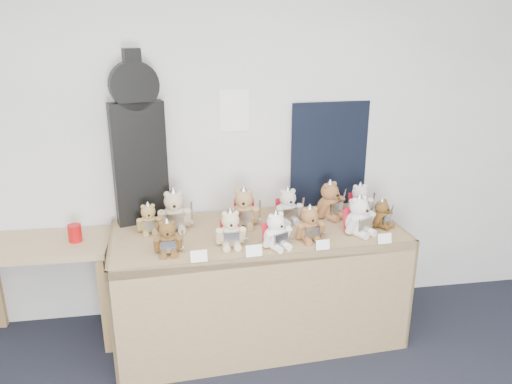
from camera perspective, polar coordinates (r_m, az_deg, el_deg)
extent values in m
plane|color=white|center=(3.64, -6.61, 5.64)|extent=(6.00, 0.00, 6.00)
cube|color=white|center=(3.61, -2.49, 9.27)|extent=(0.21, 0.00, 0.30)
cube|color=olive|center=(3.44, 0.19, -4.80)|extent=(2.02, 0.94, 0.06)
cube|color=olive|center=(3.28, 1.78, -13.71)|extent=(1.98, 0.14, 0.82)
cube|color=olive|center=(3.56, -15.74, -11.66)|extent=(0.07, 0.82, 0.82)
cube|color=olive|center=(3.92, 14.44, -8.51)|extent=(0.07, 0.82, 0.82)
cube|color=tan|center=(3.71, -23.36, -5.65)|extent=(0.91, 0.51, 0.04)
cube|color=olive|center=(3.60, -16.91, -12.34)|extent=(0.05, 0.05, 0.71)
cube|color=olive|center=(3.97, -16.09, -9.20)|extent=(0.05, 0.05, 0.71)
cube|color=black|center=(3.53, -13.13, 3.16)|extent=(0.38, 0.20, 0.85)
cylinder|color=black|center=(3.43, -13.80, 11.76)|extent=(0.34, 0.19, 0.32)
cube|color=black|center=(3.41, -13.97, 13.88)|extent=(0.13, 0.12, 0.21)
cube|color=black|center=(3.82, 8.37, 4.22)|extent=(0.60, 0.07, 0.80)
cylinder|color=#B50C0D|center=(3.62, -19.99, -4.43)|extent=(0.09, 0.09, 0.12)
ellipsoid|color=brown|center=(3.13, -10.01, -5.83)|extent=(0.14, 0.12, 0.14)
sphere|color=brown|center=(3.09, -10.11, -4.23)|extent=(0.10, 0.10, 0.10)
cylinder|color=brown|center=(3.05, -10.09, -4.69)|extent=(0.04, 0.02, 0.04)
sphere|color=black|center=(3.04, -10.08, -4.81)|extent=(0.02, 0.02, 0.02)
sphere|color=brown|center=(3.07, -10.78, -3.58)|extent=(0.03, 0.03, 0.03)
sphere|color=brown|center=(3.07, -9.53, -3.50)|extent=(0.03, 0.03, 0.03)
cylinder|color=brown|center=(3.11, -11.26, -5.92)|extent=(0.04, 0.08, 0.11)
cylinder|color=brown|center=(3.11, -8.77, -5.77)|extent=(0.04, 0.08, 0.11)
cylinder|color=brown|center=(3.10, -10.54, -6.92)|extent=(0.05, 0.09, 0.04)
cylinder|color=brown|center=(3.10, -9.36, -6.85)|extent=(0.05, 0.09, 0.04)
cube|color=silver|center=(3.08, -10.00, -6.19)|extent=(0.09, 0.02, 0.08)
cone|color=silver|center=(3.07, -10.16, -3.48)|extent=(0.09, 0.09, 0.07)
cube|color=silver|center=(3.09, -8.39, -5.47)|extent=(0.01, 0.04, 0.15)
cube|color=silver|center=(3.11, -8.34, -6.42)|extent=(0.04, 0.01, 0.01)
ellipsoid|color=beige|center=(3.18, -2.92, -4.97)|extent=(0.16, 0.13, 0.16)
sphere|color=beige|center=(3.14, -2.95, -3.24)|extent=(0.11, 0.11, 0.11)
cylinder|color=beige|center=(3.10, -2.86, -3.72)|extent=(0.05, 0.03, 0.05)
sphere|color=black|center=(3.09, -2.83, -3.84)|extent=(0.02, 0.02, 0.02)
sphere|color=beige|center=(3.12, -3.64, -2.52)|extent=(0.04, 0.04, 0.04)
sphere|color=beige|center=(3.13, -2.29, -2.46)|extent=(0.04, 0.04, 0.04)
cylinder|color=beige|center=(3.16, -4.22, -5.05)|extent=(0.04, 0.09, 0.12)
cylinder|color=beige|center=(3.17, -1.56, -4.91)|extent=(0.04, 0.09, 0.12)
cylinder|color=beige|center=(3.15, -3.45, -6.14)|extent=(0.05, 0.10, 0.05)
cylinder|color=beige|center=(3.16, -2.18, -6.07)|extent=(0.05, 0.10, 0.05)
cube|color=silver|center=(3.13, -2.81, -5.35)|extent=(0.10, 0.02, 0.09)
cone|color=silver|center=(3.13, -2.97, -2.42)|extent=(0.10, 0.10, 0.07)
cube|color=silver|center=(3.15, -1.11, -4.59)|extent=(0.01, 0.04, 0.16)
cube|color=silver|center=(3.18, -1.11, -5.61)|extent=(0.05, 0.01, 0.01)
cube|color=red|center=(3.23, -3.02, -4.37)|extent=(0.12, 0.03, 0.14)
ellipsoid|color=white|center=(3.16, 2.24, -5.15)|extent=(0.19, 0.18, 0.15)
sphere|color=white|center=(3.12, 2.26, -3.44)|extent=(0.11, 0.11, 0.11)
cylinder|color=white|center=(3.09, 2.78, -3.86)|extent=(0.05, 0.04, 0.05)
sphere|color=black|center=(3.08, 2.97, -3.96)|extent=(0.02, 0.02, 0.02)
sphere|color=white|center=(3.09, 1.72, -2.83)|extent=(0.04, 0.04, 0.04)
sphere|color=white|center=(3.13, 2.82, -2.55)|extent=(0.04, 0.04, 0.04)
cylinder|color=white|center=(3.11, 1.36, -5.45)|extent=(0.07, 0.09, 0.12)
cylinder|color=white|center=(3.19, 3.51, -4.84)|extent=(0.07, 0.09, 0.12)
cylinder|color=white|center=(3.12, 2.29, -6.36)|extent=(0.08, 0.11, 0.05)
cylinder|color=white|center=(3.16, 3.31, -6.06)|extent=(0.08, 0.11, 0.05)
cube|color=silver|center=(3.12, 2.89, -5.46)|extent=(0.10, 0.06, 0.08)
cone|color=silver|center=(3.10, 2.28, -2.62)|extent=(0.10, 0.10, 0.07)
cube|color=silver|center=(3.18, 3.97, -4.44)|extent=(0.03, 0.04, 0.16)
cube|color=silver|center=(3.21, 3.95, -5.44)|extent=(0.04, 0.02, 0.01)
cube|color=red|center=(3.20, 1.64, -4.62)|extent=(0.12, 0.08, 0.14)
ellipsoid|color=#906036|center=(3.28, 6.09, -4.35)|extent=(0.16, 0.14, 0.15)
sphere|color=#906036|center=(3.24, 6.15, -2.73)|extent=(0.11, 0.11, 0.11)
cylinder|color=#906036|center=(3.21, 6.42, -3.16)|extent=(0.05, 0.03, 0.05)
sphere|color=black|center=(3.19, 6.52, -3.27)|extent=(0.02, 0.02, 0.02)
sphere|color=#906036|center=(3.22, 5.57, -2.08)|extent=(0.04, 0.04, 0.04)
sphere|color=#906036|center=(3.24, 6.77, -1.96)|extent=(0.04, 0.04, 0.04)
cylinder|color=#906036|center=(3.24, 5.01, -4.49)|extent=(0.05, 0.09, 0.11)
cylinder|color=#906036|center=(3.29, 7.37, -4.23)|extent=(0.05, 0.09, 0.11)
cylinder|color=#906036|center=(3.24, 5.81, -5.46)|extent=(0.05, 0.10, 0.04)
cylinder|color=#906036|center=(3.26, 6.93, -5.33)|extent=(0.05, 0.10, 0.04)
cube|color=silver|center=(3.23, 6.44, -4.69)|extent=(0.10, 0.02, 0.08)
cone|color=silver|center=(3.23, 6.18, -1.96)|extent=(0.09, 0.09, 0.07)
cube|color=silver|center=(3.28, 7.83, -3.90)|extent=(0.02, 0.04, 0.16)
cube|color=silver|center=(3.30, 7.78, -4.86)|extent=(0.05, 0.01, 0.01)
ellipsoid|color=white|center=(3.42, 11.56, -3.45)|extent=(0.22, 0.21, 0.17)
sphere|color=white|center=(3.38, 11.69, -1.63)|extent=(0.13, 0.13, 0.13)
cylinder|color=white|center=(3.35, 12.36, -2.04)|extent=(0.06, 0.05, 0.05)
sphere|color=black|center=(3.34, 12.61, -2.13)|extent=(0.02, 0.02, 0.02)
sphere|color=white|center=(3.33, 11.27, -0.98)|extent=(0.04, 0.04, 0.04)
sphere|color=white|center=(3.39, 12.22, -0.69)|extent=(0.04, 0.04, 0.04)
cylinder|color=white|center=(3.35, 10.89, -3.76)|extent=(0.09, 0.11, 0.13)
cylinder|color=white|center=(3.46, 12.76, -3.10)|extent=(0.09, 0.11, 0.13)
cylinder|color=white|center=(3.38, 11.82, -4.69)|extent=(0.10, 0.12, 0.05)
cylinder|color=white|center=(3.43, 12.70, -4.37)|extent=(0.10, 0.12, 0.05)
cube|color=silver|center=(3.38, 12.42, -3.73)|extent=(0.11, 0.07, 0.10)
cone|color=silver|center=(3.36, 11.75, -0.76)|extent=(0.11, 0.11, 0.08)
cube|color=silver|center=(3.47, 13.24, -2.67)|extent=(0.03, 0.04, 0.18)
cube|color=silver|center=(3.49, 13.15, -3.73)|extent=(0.05, 0.03, 0.01)
cube|color=red|center=(3.46, 10.78, -2.93)|extent=(0.14, 0.09, 0.16)
ellipsoid|color=brown|center=(3.58, 14.06, -2.98)|extent=(0.17, 0.16, 0.13)
sphere|color=brown|center=(3.55, 14.17, -1.67)|extent=(0.10, 0.10, 0.10)
cylinder|color=brown|center=(3.53, 14.70, -1.95)|extent=(0.05, 0.04, 0.04)
sphere|color=black|center=(3.52, 14.90, -2.01)|extent=(0.02, 0.02, 0.02)
sphere|color=brown|center=(3.51, 13.93, -1.23)|extent=(0.03, 0.03, 0.03)
sphere|color=brown|center=(3.56, 14.49, -0.99)|extent=(0.03, 0.03, 0.03)
cylinder|color=brown|center=(3.52, 13.72, -3.21)|extent=(0.07, 0.08, 0.10)
cylinder|color=brown|center=(3.61, 14.83, -2.69)|extent=(0.07, 0.08, 0.10)
cylinder|color=brown|center=(3.54, 14.35, -3.85)|extent=(0.08, 0.09, 0.04)
cylinder|color=brown|center=(3.59, 14.87, -3.59)|extent=(0.08, 0.09, 0.04)
cube|color=silver|center=(3.55, 14.74, -3.14)|extent=(0.08, 0.06, 0.07)
cone|color=silver|center=(3.53, 14.22, -1.06)|extent=(0.08, 0.08, 0.06)
cube|color=silver|center=(3.62, 15.15, -2.37)|extent=(0.03, 0.03, 0.14)
cube|color=silver|center=(3.64, 15.08, -3.13)|extent=(0.04, 0.03, 0.01)
ellipsoid|color=#BFAD8B|center=(3.47, -9.28, -2.93)|extent=(0.19, 0.16, 0.18)
sphere|color=#BFAD8B|center=(3.43, -9.38, -1.04)|extent=(0.13, 0.13, 0.13)
cylinder|color=#BFAD8B|center=(3.38, -9.33, -1.52)|extent=(0.06, 0.03, 0.06)
sphere|color=black|center=(3.36, -9.32, -1.64)|extent=(0.02, 0.02, 0.02)
sphere|color=#BFAD8B|center=(3.41, -10.16, -0.26)|extent=(0.04, 0.04, 0.04)
sphere|color=#BFAD8B|center=(3.41, -8.70, -0.17)|extent=(0.04, 0.04, 0.04)
cylinder|color=#BFAD8B|center=(3.44, -10.71, -3.02)|extent=(0.06, 0.10, 0.14)
cylinder|color=#BFAD8B|center=(3.45, -7.83, -2.83)|extent=(0.06, 0.10, 0.14)
cylinder|color=#BFAD8B|center=(3.43, -9.87, -4.17)|extent=(0.06, 0.12, 0.05)
cylinder|color=#BFAD8B|center=(3.43, -8.50, -4.08)|extent=(0.06, 0.12, 0.05)
cube|color=silver|center=(3.40, -9.23, -3.30)|extent=(0.12, 0.02, 0.10)
cone|color=silver|center=(3.41, -9.43, -0.14)|extent=(0.11, 0.11, 0.09)
cube|color=silver|center=(3.43, -7.38, -2.46)|extent=(0.02, 0.05, 0.19)
cube|color=silver|center=(3.45, -7.33, -3.59)|extent=(0.05, 0.01, 0.01)
ellipsoid|color=#A88254|center=(3.48, -1.40, -2.61)|extent=(0.20, 0.18, 0.18)
sphere|color=#A88254|center=(3.44, -1.41, -0.77)|extent=(0.13, 0.13, 0.13)
cylinder|color=#A88254|center=(3.39, -1.43, -1.24)|extent=(0.06, 0.04, 0.05)
sphere|color=black|center=(3.38, -1.44, -1.36)|extent=(0.02, 0.02, 0.02)
sphere|color=#A88254|center=(3.43, -2.13, 0.03)|extent=(0.04, 0.04, 0.04)
sphere|color=#A88254|center=(3.43, -0.71, 0.03)|extent=(0.04, 0.04, 0.04)
cylinder|color=#A88254|center=(3.46, -2.80, -2.61)|extent=(0.06, 0.10, 0.13)
cylinder|color=#A88254|center=(3.46, -0.01, -2.61)|extent=(0.06, 0.10, 0.13)
cylinder|color=#A88254|center=(3.45, -2.08, -3.77)|extent=(0.07, 0.12, 0.05)
cylinder|color=#A88254|center=(3.45, -0.74, -3.78)|extent=(0.07, 0.12, 0.05)
cube|color=silver|center=(3.42, -1.42, -2.97)|extent=(0.12, 0.04, 0.10)
cone|color=silver|center=(3.42, -1.42, 0.10)|extent=(0.11, 0.11, 0.08)
cube|color=silver|center=(3.44, 0.44, -2.28)|extent=(0.02, 0.05, 0.19)
cube|color=silver|center=(3.46, 0.44, -3.37)|extent=(0.05, 0.02, 0.01)
cube|color=red|center=(3.54, -1.38, -2.02)|extent=(0.15, 0.05, 0.16)
ellipsoid|color=beige|center=(3.56, 3.60, -2.31)|extent=(0.18, 0.16, 0.16)
sphere|color=beige|center=(3.52, 3.64, -0.67)|extent=(0.12, 0.12, 0.12)
cylinder|color=beige|center=(3.48, 3.93, -1.07)|extent=(0.05, 0.03, 0.05)
sphere|color=black|center=(3.46, 4.04, -1.17)|extent=(0.02, 0.02, 0.02)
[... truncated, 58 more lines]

